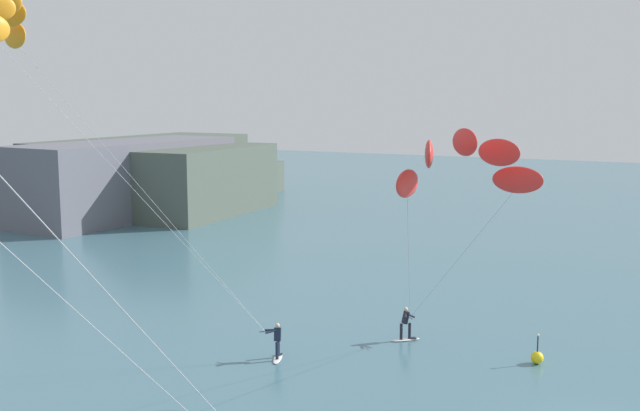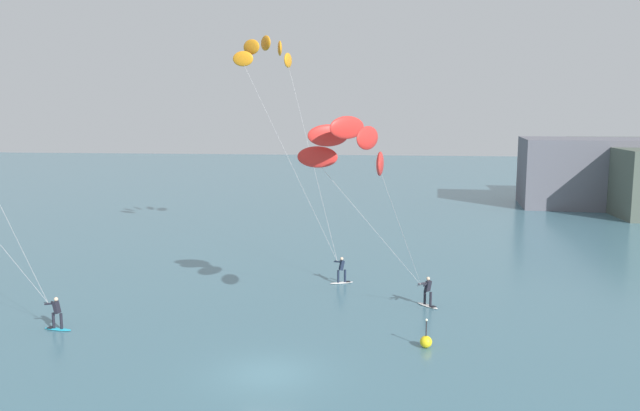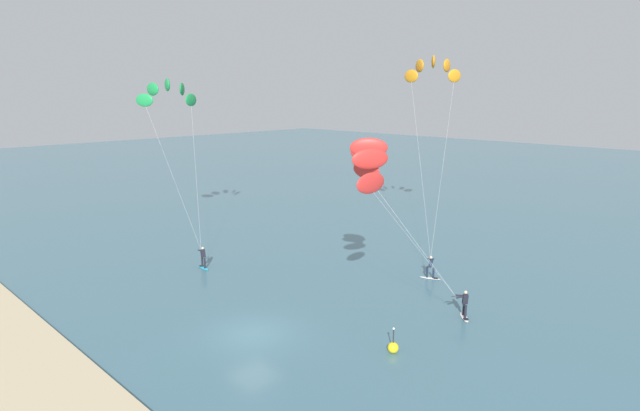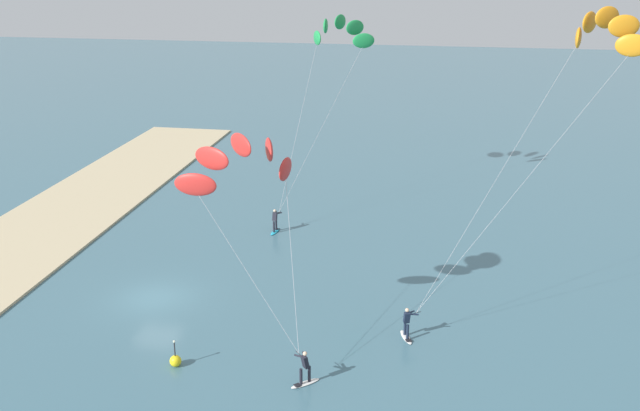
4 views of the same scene
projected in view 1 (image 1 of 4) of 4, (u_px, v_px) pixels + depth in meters
name	position (u px, v px, depth m)	size (l,w,h in m)	color
kitesurfer_nearshore	(462.00, 169.00, 30.26)	(7.60, 7.41, 10.52)	white
kitesurfer_far_out	(17.00, 34.00, 30.72)	(9.35, 11.32, 16.08)	white
marker_buoy	(537.00, 357.00, 33.60)	(0.56, 0.56, 1.38)	yellow
distant_headland	(162.00, 178.00, 80.70)	(37.12, 20.14, 7.42)	slate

